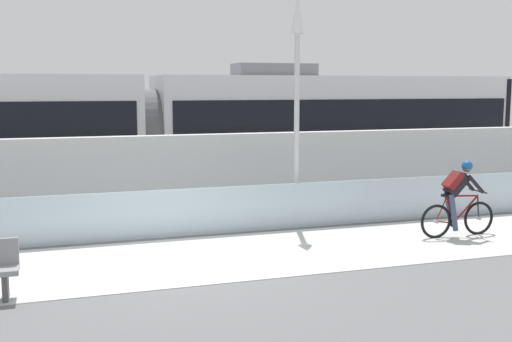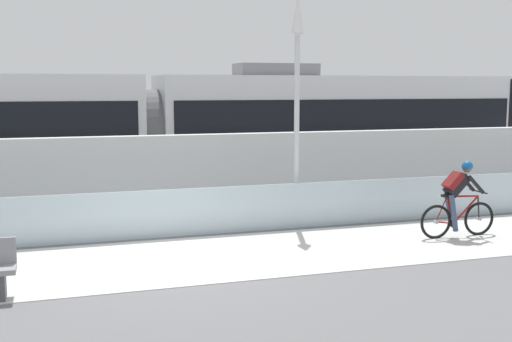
% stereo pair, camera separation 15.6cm
% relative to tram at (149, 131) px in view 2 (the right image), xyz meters
% --- Properties ---
extents(ground_plane, '(200.00, 200.00, 0.00)m').
position_rel_tram_xyz_m(ground_plane, '(-0.53, -6.85, -1.89)').
color(ground_plane, slate).
extents(bike_path_deck, '(32.00, 3.20, 0.01)m').
position_rel_tram_xyz_m(bike_path_deck, '(-0.53, -6.85, -1.89)').
color(bike_path_deck, silver).
rests_on(bike_path_deck, ground).
extents(glass_parapet, '(32.00, 0.05, 1.01)m').
position_rel_tram_xyz_m(glass_parapet, '(-0.53, -5.00, -1.39)').
color(glass_parapet, silver).
rests_on(glass_parapet, ground).
extents(concrete_barrier_wall, '(32.00, 0.36, 2.01)m').
position_rel_tram_xyz_m(concrete_barrier_wall, '(-0.53, -3.20, -0.89)').
color(concrete_barrier_wall, silver).
rests_on(concrete_barrier_wall, ground).
extents(tram_rail_near, '(32.00, 0.08, 0.01)m').
position_rel_tram_xyz_m(tram_rail_near, '(-0.53, -0.72, -1.89)').
color(tram_rail_near, '#595654').
rests_on(tram_rail_near, ground).
extents(tram_rail_far, '(32.00, 0.08, 0.01)m').
position_rel_tram_xyz_m(tram_rail_far, '(-0.53, 0.72, -1.89)').
color(tram_rail_far, '#595654').
rests_on(tram_rail_far, ground).
extents(tram, '(22.56, 2.54, 3.81)m').
position_rel_tram_xyz_m(tram, '(0.00, 0.00, 0.00)').
color(tram, silver).
rests_on(tram, ground).
extents(cyclist_on_bike, '(1.77, 0.58, 1.61)m').
position_rel_tram_xyz_m(cyclist_on_bike, '(5.43, -6.85, -1.09)').
color(cyclist_on_bike, black).
rests_on(cyclist_on_bike, ground).
extents(lamp_post_antenna, '(0.28, 0.28, 5.20)m').
position_rel_tram_xyz_m(lamp_post_antenna, '(2.64, -4.70, 1.40)').
color(lamp_post_antenna, gray).
rests_on(lamp_post_antenna, ground).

